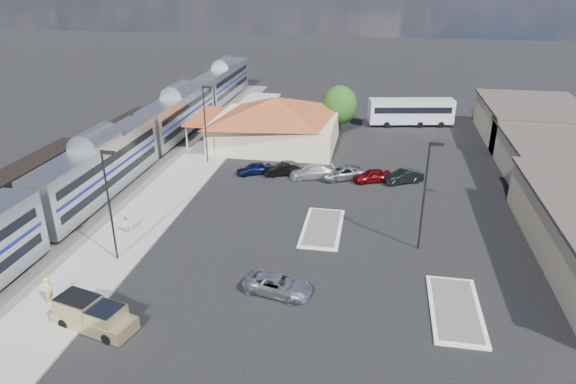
% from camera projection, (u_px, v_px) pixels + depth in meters
% --- Properties ---
extents(ground, '(280.00, 280.00, 0.00)m').
position_uv_depth(ground, '(273.00, 236.00, 43.35)').
color(ground, black).
rests_on(ground, ground).
extents(railbed, '(16.00, 100.00, 0.12)m').
position_uv_depth(railbed, '(93.00, 183.00, 53.92)').
color(railbed, '#4C4944').
rests_on(railbed, ground).
extents(platform, '(5.50, 92.00, 0.18)m').
position_uv_depth(platform, '(166.00, 196.00, 50.65)').
color(platform, gray).
rests_on(platform, ground).
extents(passenger_train, '(3.00, 104.00, 5.55)m').
position_uv_depth(passenger_train, '(100.00, 170.00, 49.49)').
color(passenger_train, silver).
rests_on(passenger_train, ground).
extents(freight_cars, '(2.80, 46.00, 4.00)m').
position_uv_depth(freight_cars, '(37.00, 180.00, 49.59)').
color(freight_cars, black).
rests_on(freight_cars, ground).
extents(station_depot, '(18.35, 12.24, 6.20)m').
position_uv_depth(station_depot, '(275.00, 121.00, 64.48)').
color(station_depot, '#BCB18A').
rests_on(station_depot, ground).
extents(traffic_island_south, '(3.30, 7.50, 0.21)m').
position_uv_depth(traffic_island_south, '(322.00, 228.00, 44.47)').
color(traffic_island_south, silver).
rests_on(traffic_island_south, ground).
extents(traffic_island_north, '(3.30, 7.50, 0.21)m').
position_uv_depth(traffic_island_north, '(456.00, 309.00, 33.83)').
color(traffic_island_north, silver).
rests_on(traffic_island_north, ground).
extents(lamp_plat_s, '(1.08, 0.25, 9.00)m').
position_uv_depth(lamp_plat_s, '(109.00, 198.00, 37.55)').
color(lamp_plat_s, black).
rests_on(lamp_plat_s, ground).
extents(lamp_plat_n, '(1.08, 0.25, 9.00)m').
position_uv_depth(lamp_plat_n, '(206.00, 118.00, 57.40)').
color(lamp_plat_n, black).
rests_on(lamp_plat_n, ground).
extents(lamp_lot, '(1.08, 0.25, 9.00)m').
position_uv_depth(lamp_lot, '(426.00, 188.00, 39.26)').
color(lamp_lot, black).
rests_on(lamp_lot, ground).
extents(tree_depot, '(4.71, 4.71, 6.63)m').
position_uv_depth(tree_depot, '(340.00, 105.00, 68.32)').
color(tree_depot, '#382314').
rests_on(tree_depot, ground).
extents(pickup_truck, '(5.72, 3.22, 1.87)m').
position_uv_depth(pickup_truck, '(94.00, 316.00, 31.93)').
color(pickup_truck, tan).
rests_on(pickup_truck, ground).
extents(suv, '(5.21, 3.22, 1.35)m').
position_uv_depth(suv, '(278.00, 285.00, 35.44)').
color(suv, '#AEB0B7').
rests_on(suv, ground).
extents(coach_bus, '(12.12, 4.70, 3.80)m').
position_uv_depth(coach_bus, '(411.00, 111.00, 72.91)').
color(coach_bus, white).
rests_on(coach_bus, ground).
extents(person_a, '(0.49, 0.72, 1.92)m').
position_uv_depth(person_a, '(49.00, 290.00, 34.03)').
color(person_a, '#D6DF45').
rests_on(person_a, platform).
extents(person_b, '(0.88, 0.99, 1.69)m').
position_uv_depth(person_b, '(125.00, 224.00, 43.09)').
color(person_b, silver).
rests_on(person_b, platform).
extents(parked_car_a, '(4.15, 3.14, 1.32)m').
position_uv_depth(parked_car_a, '(254.00, 168.00, 56.12)').
color(parked_car_a, '#0C143D').
rests_on(parked_car_a, ground).
extents(parked_car_b, '(4.50, 2.93, 1.40)m').
position_uv_depth(parked_car_b, '(283.00, 169.00, 55.86)').
color(parked_car_b, black).
rests_on(parked_car_b, ground).
extents(parked_car_c, '(5.21, 3.52, 1.40)m').
position_uv_depth(parked_car_c, '(312.00, 172.00, 55.07)').
color(parked_car_c, silver).
rests_on(parked_car_c, ground).
extents(parked_car_d, '(5.49, 4.28, 1.39)m').
position_uv_depth(parked_car_d, '(342.00, 173.00, 54.83)').
color(parked_car_d, gray).
rests_on(parked_car_d, ground).
extents(parked_car_e, '(4.41, 3.13, 1.40)m').
position_uv_depth(parked_car_e, '(372.00, 176.00, 54.05)').
color(parked_car_e, maroon).
rests_on(parked_car_e, ground).
extents(parked_car_f, '(4.44, 3.26, 1.40)m').
position_uv_depth(parked_car_f, '(403.00, 177.00, 53.80)').
color(parked_car_f, black).
rests_on(parked_car_f, ground).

